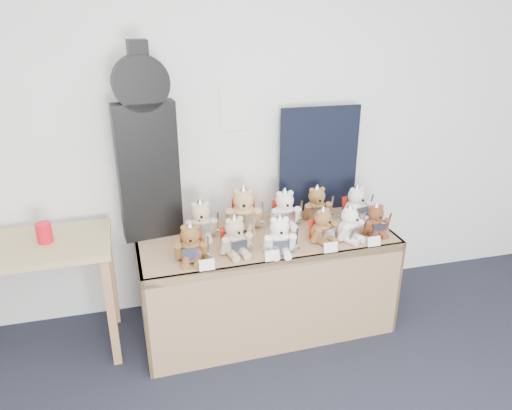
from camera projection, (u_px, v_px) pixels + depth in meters
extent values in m
plane|color=silver|center=(229.00, 123.00, 3.35)|extent=(6.00, 0.00, 6.00)
cube|color=white|center=(236.00, 109.00, 3.31)|extent=(0.21, 0.00, 0.30)
cube|color=#936F4B|center=(266.00, 239.00, 3.28)|extent=(1.68, 0.74, 0.06)
cube|color=#936F4B|center=(281.00, 308.00, 3.10)|extent=(1.66, 0.07, 0.69)
cube|color=#936F4B|center=(143.00, 300.00, 3.19)|extent=(0.04, 0.69, 0.69)
cube|color=#936F4B|center=(374.00, 264.00, 3.61)|extent=(0.04, 0.69, 0.69)
cube|color=#A29057|center=(28.00, 248.00, 2.95)|extent=(0.95, 0.54, 0.04)
cube|color=#A26B45|center=(112.00, 313.00, 3.02)|extent=(0.05, 0.05, 0.75)
cube|color=#A26B45|center=(111.00, 276.00, 3.41)|extent=(0.05, 0.05, 0.75)
cube|color=black|center=(149.00, 172.00, 3.09)|extent=(0.38, 0.16, 0.87)
cylinder|color=black|center=(140.00, 83.00, 2.88)|extent=(0.34, 0.16, 0.33)
cube|color=black|center=(138.00, 59.00, 2.82)|extent=(0.12, 0.11, 0.22)
cube|color=black|center=(319.00, 160.00, 3.51)|extent=(0.57, 0.03, 0.76)
cylinder|color=red|center=(44.00, 233.00, 2.95)|extent=(0.09, 0.09, 0.12)
ellipsoid|color=brown|center=(191.00, 250.00, 2.94)|extent=(0.17, 0.15, 0.16)
sphere|color=brown|center=(190.00, 234.00, 2.89)|extent=(0.12, 0.12, 0.12)
cylinder|color=brown|center=(190.00, 240.00, 2.85)|extent=(0.05, 0.03, 0.05)
sphere|color=black|center=(191.00, 241.00, 2.84)|extent=(0.02, 0.02, 0.02)
sphere|color=brown|center=(183.00, 228.00, 2.87)|extent=(0.04, 0.04, 0.04)
sphere|color=brown|center=(196.00, 227.00, 2.88)|extent=(0.04, 0.04, 0.04)
cylinder|color=brown|center=(178.00, 252.00, 2.91)|extent=(0.05, 0.09, 0.12)
cylinder|color=brown|center=(204.00, 250.00, 2.92)|extent=(0.05, 0.09, 0.12)
cylinder|color=brown|center=(186.00, 262.00, 2.90)|extent=(0.06, 0.11, 0.05)
cylinder|color=brown|center=(198.00, 261.00, 2.91)|extent=(0.06, 0.11, 0.05)
cube|color=white|center=(191.00, 255.00, 2.88)|extent=(0.10, 0.03, 0.09)
cone|color=white|center=(190.00, 227.00, 2.87)|extent=(0.10, 0.10, 0.07)
cube|color=white|center=(208.00, 247.00, 2.91)|extent=(0.02, 0.04, 0.16)
cube|color=white|center=(208.00, 257.00, 2.93)|extent=(0.05, 0.01, 0.01)
cube|color=#A11F12|center=(191.00, 244.00, 2.98)|extent=(0.13, 0.04, 0.14)
ellipsoid|color=tan|center=(235.00, 243.00, 3.02)|extent=(0.19, 0.17, 0.16)
sphere|color=tan|center=(234.00, 227.00, 2.97)|extent=(0.12, 0.12, 0.12)
cylinder|color=tan|center=(238.00, 232.00, 2.93)|extent=(0.05, 0.04, 0.05)
sphere|color=black|center=(239.00, 233.00, 2.92)|extent=(0.02, 0.02, 0.02)
sphere|color=tan|center=(228.00, 221.00, 2.94)|extent=(0.04, 0.04, 0.04)
sphere|color=tan|center=(240.00, 219.00, 2.97)|extent=(0.04, 0.04, 0.04)
cylinder|color=tan|center=(224.00, 246.00, 2.97)|extent=(0.06, 0.10, 0.12)
cylinder|color=tan|center=(248.00, 241.00, 3.03)|extent=(0.06, 0.10, 0.12)
cylinder|color=tan|center=(233.00, 255.00, 2.97)|extent=(0.07, 0.11, 0.05)
cylinder|color=tan|center=(244.00, 253.00, 3.00)|extent=(0.07, 0.11, 0.05)
cube|color=white|center=(239.00, 247.00, 2.96)|extent=(0.11, 0.04, 0.09)
cone|color=white|center=(234.00, 219.00, 2.95)|extent=(0.10, 0.10, 0.08)
cube|color=white|center=(252.00, 237.00, 3.02)|extent=(0.02, 0.04, 0.17)
cube|color=white|center=(252.00, 247.00, 3.04)|extent=(0.05, 0.02, 0.01)
cube|color=#A11F12|center=(231.00, 237.00, 3.06)|extent=(0.13, 0.06, 0.15)
ellipsoid|color=white|center=(279.00, 242.00, 3.03)|extent=(0.17, 0.15, 0.16)
sphere|color=white|center=(279.00, 227.00, 2.98)|extent=(0.12, 0.12, 0.12)
cylinder|color=white|center=(281.00, 232.00, 2.94)|extent=(0.05, 0.03, 0.05)
sphere|color=black|center=(282.00, 233.00, 2.93)|extent=(0.02, 0.02, 0.02)
sphere|color=white|center=(273.00, 220.00, 2.96)|extent=(0.04, 0.04, 0.04)
sphere|color=white|center=(286.00, 219.00, 2.97)|extent=(0.04, 0.04, 0.04)
cylinder|color=white|center=(267.00, 244.00, 3.00)|extent=(0.05, 0.09, 0.12)
cylinder|color=white|center=(292.00, 242.00, 3.01)|extent=(0.05, 0.09, 0.12)
cylinder|color=white|center=(275.00, 254.00, 2.99)|extent=(0.06, 0.11, 0.05)
cylinder|color=white|center=(287.00, 253.00, 3.00)|extent=(0.06, 0.11, 0.05)
cube|color=white|center=(281.00, 247.00, 2.97)|extent=(0.10, 0.03, 0.09)
cone|color=white|center=(280.00, 219.00, 2.96)|extent=(0.10, 0.10, 0.08)
cube|color=white|center=(296.00, 239.00, 3.00)|extent=(0.02, 0.04, 0.17)
cube|color=white|center=(296.00, 248.00, 3.02)|extent=(0.05, 0.01, 0.01)
ellipsoid|color=brown|center=(322.00, 232.00, 3.16)|extent=(0.19, 0.18, 0.15)
sphere|color=brown|center=(323.00, 218.00, 3.12)|extent=(0.11, 0.11, 0.11)
cylinder|color=brown|center=(328.00, 221.00, 3.09)|extent=(0.05, 0.04, 0.05)
sphere|color=black|center=(330.00, 222.00, 3.08)|extent=(0.02, 0.02, 0.02)
sphere|color=brown|center=(319.00, 213.00, 3.09)|extent=(0.04, 0.04, 0.04)
sphere|color=brown|center=(327.00, 210.00, 3.13)|extent=(0.04, 0.04, 0.04)
cylinder|color=brown|center=(316.00, 235.00, 3.11)|extent=(0.07, 0.09, 0.11)
cylinder|color=brown|center=(332.00, 229.00, 3.19)|extent=(0.07, 0.09, 0.11)
cylinder|color=brown|center=(324.00, 243.00, 3.12)|extent=(0.08, 0.11, 0.05)
cylinder|color=brown|center=(331.00, 240.00, 3.16)|extent=(0.08, 0.11, 0.05)
cube|color=white|center=(329.00, 235.00, 3.12)|extent=(0.10, 0.05, 0.08)
cone|color=white|center=(323.00, 211.00, 3.11)|extent=(0.09, 0.09, 0.07)
cube|color=white|center=(336.00, 226.00, 3.18)|extent=(0.03, 0.04, 0.16)
cube|color=white|center=(335.00, 234.00, 3.21)|extent=(0.04, 0.02, 0.01)
cube|color=#A11F12|center=(316.00, 227.00, 3.20)|extent=(0.12, 0.07, 0.14)
ellipsoid|color=white|center=(348.00, 230.00, 3.19)|extent=(0.19, 0.18, 0.15)
sphere|color=white|center=(350.00, 216.00, 3.15)|extent=(0.11, 0.11, 0.11)
cylinder|color=white|center=(355.00, 219.00, 3.12)|extent=(0.05, 0.04, 0.05)
sphere|color=black|center=(357.00, 220.00, 3.11)|extent=(0.02, 0.02, 0.02)
sphere|color=white|center=(346.00, 211.00, 3.11)|extent=(0.04, 0.04, 0.04)
sphere|color=white|center=(354.00, 208.00, 3.15)|extent=(0.04, 0.04, 0.04)
cylinder|color=white|center=(343.00, 233.00, 3.13)|extent=(0.07, 0.09, 0.11)
cylinder|color=white|center=(358.00, 227.00, 3.21)|extent=(0.07, 0.09, 0.11)
cylinder|color=white|center=(351.00, 241.00, 3.15)|extent=(0.08, 0.11, 0.05)
cylinder|color=white|center=(358.00, 237.00, 3.19)|extent=(0.08, 0.11, 0.05)
cube|color=white|center=(356.00, 233.00, 3.14)|extent=(0.10, 0.06, 0.08)
cone|color=white|center=(350.00, 209.00, 3.13)|extent=(0.09, 0.09, 0.07)
cube|color=white|center=(362.00, 223.00, 3.21)|extent=(0.03, 0.04, 0.16)
cube|color=white|center=(361.00, 232.00, 3.23)|extent=(0.04, 0.02, 0.01)
ellipsoid|color=brown|center=(375.00, 226.00, 3.26)|extent=(0.15, 0.13, 0.14)
sphere|color=brown|center=(376.00, 213.00, 3.22)|extent=(0.10, 0.10, 0.10)
cylinder|color=brown|center=(379.00, 217.00, 3.18)|extent=(0.04, 0.03, 0.04)
sphere|color=black|center=(381.00, 218.00, 3.17)|extent=(0.02, 0.02, 0.02)
sphere|color=brown|center=(372.00, 208.00, 3.19)|extent=(0.03, 0.03, 0.03)
sphere|color=brown|center=(381.00, 207.00, 3.21)|extent=(0.03, 0.03, 0.03)
cylinder|color=brown|center=(367.00, 228.00, 3.22)|extent=(0.04, 0.08, 0.10)
cylinder|color=brown|center=(385.00, 225.00, 3.26)|extent=(0.04, 0.08, 0.10)
cylinder|color=brown|center=(374.00, 235.00, 3.22)|extent=(0.05, 0.09, 0.04)
cylinder|color=brown|center=(382.00, 234.00, 3.24)|extent=(0.05, 0.09, 0.04)
cube|color=white|center=(379.00, 229.00, 3.21)|extent=(0.09, 0.02, 0.08)
cone|color=white|center=(377.00, 207.00, 3.20)|extent=(0.09, 0.09, 0.07)
cube|color=white|center=(389.00, 222.00, 3.25)|extent=(0.01, 0.04, 0.15)
cube|color=white|center=(388.00, 230.00, 3.27)|extent=(0.04, 0.01, 0.01)
ellipsoid|color=#BDAC8A|center=(201.00, 227.00, 3.21)|extent=(0.17, 0.15, 0.17)
sphere|color=#BDAC8A|center=(200.00, 211.00, 3.17)|extent=(0.12, 0.12, 0.12)
cylinder|color=#BDAC8A|center=(201.00, 216.00, 3.13)|extent=(0.05, 0.03, 0.05)
sphere|color=black|center=(202.00, 217.00, 3.11)|extent=(0.02, 0.02, 0.02)
sphere|color=#BDAC8A|center=(194.00, 205.00, 3.14)|extent=(0.04, 0.04, 0.04)
sphere|color=#BDAC8A|center=(206.00, 204.00, 3.16)|extent=(0.04, 0.04, 0.04)
cylinder|color=#BDAC8A|center=(189.00, 228.00, 3.18)|extent=(0.05, 0.09, 0.13)
cylinder|color=#BDAC8A|center=(214.00, 226.00, 3.21)|extent=(0.05, 0.09, 0.13)
cylinder|color=#BDAC8A|center=(196.00, 238.00, 3.17)|extent=(0.06, 0.11, 0.05)
cylinder|color=#BDAC8A|center=(208.00, 237.00, 3.19)|extent=(0.06, 0.11, 0.05)
cube|color=white|center=(202.00, 231.00, 3.15)|extent=(0.11, 0.02, 0.09)
cone|color=white|center=(200.00, 204.00, 3.15)|extent=(0.10, 0.10, 0.08)
cube|color=white|center=(218.00, 223.00, 3.19)|extent=(0.02, 0.04, 0.18)
cube|color=white|center=(218.00, 233.00, 3.22)|extent=(0.05, 0.01, 0.01)
ellipsoid|color=tan|center=(244.00, 217.00, 3.32)|extent=(0.22, 0.20, 0.19)
sphere|color=tan|center=(243.00, 199.00, 3.27)|extent=(0.14, 0.14, 0.14)
cylinder|color=tan|center=(244.00, 205.00, 3.22)|extent=(0.06, 0.04, 0.06)
sphere|color=black|center=(244.00, 206.00, 3.20)|extent=(0.02, 0.02, 0.02)
sphere|color=tan|center=(236.00, 192.00, 3.25)|extent=(0.05, 0.05, 0.05)
sphere|color=tan|center=(251.00, 191.00, 3.25)|extent=(0.05, 0.05, 0.05)
cylinder|color=tan|center=(230.00, 218.00, 3.29)|extent=(0.07, 0.12, 0.15)
cylinder|color=tan|center=(258.00, 217.00, 3.30)|extent=(0.07, 0.12, 0.15)
cylinder|color=tan|center=(238.00, 230.00, 3.28)|extent=(0.08, 0.14, 0.06)
cylinder|color=tan|center=(251.00, 229.00, 3.29)|extent=(0.08, 0.14, 0.06)
cube|color=white|center=(244.00, 222.00, 3.25)|extent=(0.13, 0.04, 0.11)
cone|color=white|center=(243.00, 191.00, 3.25)|extent=(0.12, 0.12, 0.09)
cube|color=white|center=(262.00, 214.00, 3.28)|extent=(0.02, 0.05, 0.20)
cube|color=white|center=(262.00, 225.00, 3.31)|extent=(0.06, 0.02, 0.01)
cube|color=#A11F12|center=(243.00, 211.00, 3.38)|extent=(0.16, 0.06, 0.18)
ellipsoid|color=silver|center=(284.00, 215.00, 3.38)|extent=(0.17, 0.14, 0.17)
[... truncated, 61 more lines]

